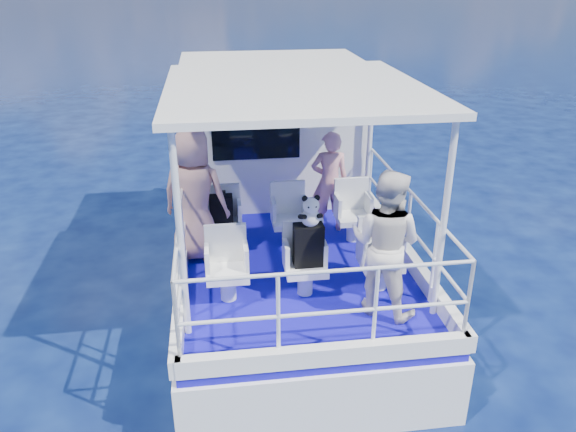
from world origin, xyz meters
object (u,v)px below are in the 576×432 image
object	(u,v)px
passenger_port_fwd	(195,195)
backpack_center	(308,245)
panda	(311,211)
passenger_stbd_aft	(385,243)

from	to	relation	value
passenger_port_fwd	backpack_center	xyz separation A→B (m)	(1.28, -1.11, -0.24)
panda	passenger_port_fwd	bearing A→B (deg)	139.02
passenger_port_fwd	backpack_center	distance (m)	1.71
panda	passenger_stbd_aft	bearing A→B (deg)	-30.46
passenger_port_fwd	passenger_stbd_aft	bearing A→B (deg)	159.01
passenger_port_fwd	backpack_center	bearing A→B (deg)	155.63
backpack_center	panda	bearing A→B (deg)	-48.80
passenger_stbd_aft	panda	size ratio (longest dim) A/B	4.62
passenger_port_fwd	backpack_center	world-z (taller)	passenger_port_fwd
backpack_center	passenger_port_fwd	bearing A→B (deg)	139.14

